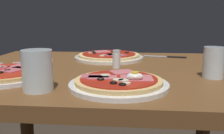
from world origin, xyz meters
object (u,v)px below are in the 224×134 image
object	(u,v)px
pizza_across_right	(109,56)
salt_shaker	(116,59)
pizza_foreground	(119,83)
water_glass_far	(38,73)
pizza_across_left	(4,74)
water_glass_near	(213,65)
fork	(1,64)
dining_table	(103,100)
knife	(168,57)

from	to	relation	value
pizza_across_right	salt_shaker	world-z (taller)	salt_shaker
pizza_foreground	water_glass_far	size ratio (longest dim) A/B	2.56
pizza_across_left	water_glass_near	world-z (taller)	water_glass_near
pizza_foreground	pizza_across_right	world-z (taller)	pizza_foreground
water_glass_far	fork	size ratio (longest dim) A/B	0.70
pizza_foreground	fork	size ratio (longest dim) A/B	1.80
dining_table	fork	world-z (taller)	fork
water_glass_far	fork	world-z (taller)	water_glass_far
pizza_across_right	knife	world-z (taller)	pizza_across_right
pizza_across_right	fork	distance (m)	0.45
salt_shaker	knife	bearing A→B (deg)	50.30
pizza_across_right	fork	xyz separation A→B (m)	(-0.42, -0.17, -0.01)
fork	knife	xyz separation A→B (m)	(0.69, 0.24, 0.00)
pizza_foreground	water_glass_near	world-z (taller)	water_glass_near
pizza_across_left	salt_shaker	bearing A→B (deg)	28.89
water_glass_far	knife	size ratio (longest dim) A/B	0.54
knife	salt_shaker	distance (m)	0.35
dining_table	fork	size ratio (longest dim) A/B	7.10
pizza_across_right	knife	distance (m)	0.28
pizza_across_left	pizza_foreground	bearing A→B (deg)	-11.46
dining_table	pizza_across_left	world-z (taller)	pizza_across_left
water_glass_far	knife	xyz separation A→B (m)	(0.40, 0.58, -0.04)
pizza_across_right	water_glass_near	world-z (taller)	water_glass_near
salt_shaker	fork	bearing A→B (deg)	176.44
pizza_foreground	fork	world-z (taller)	pizza_foreground
pizza_across_left	knife	world-z (taller)	pizza_across_left
pizza_foreground	fork	bearing A→B (deg)	149.70
pizza_across_right	water_glass_near	xyz separation A→B (m)	(0.36, -0.32, 0.03)
pizza_across_right	salt_shaker	distance (m)	0.21
pizza_foreground	pizza_across_left	world-z (taller)	pizza_foreground
fork	knife	size ratio (longest dim) A/B	0.77
knife	fork	bearing A→B (deg)	-161.06
dining_table	knife	world-z (taller)	knife
water_glass_near	fork	world-z (taller)	water_glass_near
water_glass_far	fork	distance (m)	0.45
water_glass_near	water_glass_far	bearing A→B (deg)	-159.29
pizza_foreground	pizza_across_left	distance (m)	0.37
pizza_across_left	fork	distance (m)	0.25
dining_table	pizza_foreground	world-z (taller)	pizza_foreground
salt_shaker	pizza_across_right	bearing A→B (deg)	104.00
dining_table	salt_shaker	size ratio (longest dim) A/B	16.02
pizza_foreground	knife	size ratio (longest dim) A/B	1.39
dining_table	pizza_across_left	size ratio (longest dim) A/B	3.82
pizza_across_right	salt_shaker	size ratio (longest dim) A/B	4.59
pizza_foreground	salt_shaker	world-z (taller)	salt_shaker
water_glass_near	pizza_across_left	bearing A→B (deg)	-174.74
fork	salt_shaker	distance (m)	0.47
fork	water_glass_near	bearing A→B (deg)	-11.29
water_glass_far	knife	bearing A→B (deg)	55.31
pizza_across_left	pizza_across_right	xyz separation A→B (m)	(0.29, 0.38, -0.00)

